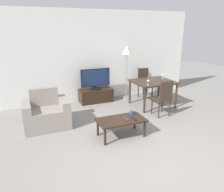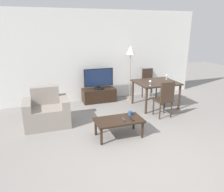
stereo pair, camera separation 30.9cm
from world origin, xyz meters
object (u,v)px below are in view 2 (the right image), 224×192
at_px(remote_secondary, 124,119).
at_px(wine_glass_center, 167,76).
at_px(armchair, 47,112).
at_px(coffee_table, 119,121).
at_px(tv, 99,79).
at_px(dining_chair_near, 165,98).
at_px(floor_lamp, 131,54).
at_px(remote_primary, 132,119).
at_px(tv_stand, 99,95).
at_px(dining_table, 156,85).
at_px(wine_glass_left, 150,82).
at_px(dining_chair_far, 148,82).
at_px(cup_white_near, 130,113).

distance_m(remote_secondary, wine_glass_center, 2.57).
bearing_deg(armchair, coffee_table, -38.04).
height_order(coffee_table, remote_secondary, remote_secondary).
xyz_separation_m(tv, dining_chair_near, (1.21, -1.74, -0.20)).
xyz_separation_m(armchair, floor_lamp, (2.60, 1.18, 1.11)).
height_order(dining_chair_near, remote_primary, dining_chair_near).
xyz_separation_m(tv_stand, wine_glass_center, (1.84, -0.80, 0.63)).
bearing_deg(wine_glass_center, dining_table, -160.97).
relative_size(tv, wine_glass_left, 6.11).
bearing_deg(tv_stand, dining_table, -33.93).
height_order(remote_secondary, wine_glass_left, wine_glass_left).
xyz_separation_m(coffee_table, dining_chair_near, (1.44, 0.58, 0.18)).
bearing_deg(dining_chair_far, remote_secondary, -128.16).
relative_size(tv_stand, cup_white_near, 10.47).
relative_size(coffee_table, wine_glass_center, 6.79).
xyz_separation_m(floor_lamp, remote_secondary, (-1.14, -2.31, -1.03)).
xyz_separation_m(armchair, coffee_table, (1.38, -1.08, 0.02)).
bearing_deg(dining_chair_far, dining_table, -104.06).
distance_m(tv_stand, wine_glass_left, 1.76).
bearing_deg(coffee_table, tv_stand, 84.37).
xyz_separation_m(floor_lamp, wine_glass_left, (0.04, -1.21, -0.59)).
bearing_deg(dining_chair_near, cup_white_near, -158.72).
height_order(dining_chair_near, floor_lamp, floor_lamp).
height_order(dining_table, dining_chair_near, dining_chair_near).
xyz_separation_m(tv, cup_white_near, (0.09, -2.18, -0.29)).
bearing_deg(wine_glass_left, dining_chair_near, -70.28).
height_order(floor_lamp, cup_white_near, floor_lamp).
bearing_deg(coffee_table, remote_primary, -23.34).
bearing_deg(wine_glass_center, tv_stand, 156.60).
bearing_deg(dining_chair_near, floor_lamp, 97.15).
distance_m(remote_primary, remote_secondary, 0.17).
height_order(tv, wine_glass_center, tv).
bearing_deg(remote_secondary, coffee_table, 147.28).
height_order(coffee_table, cup_white_near, cup_white_near).
distance_m(dining_chair_near, remote_secondary, 1.50).
bearing_deg(dining_chair_near, wine_glass_left, 109.72).
xyz_separation_m(coffee_table, remote_primary, (0.25, -0.11, 0.06)).
bearing_deg(floor_lamp, tv_stand, 176.08).
height_order(coffee_table, wine_glass_left, wine_glass_left).
xyz_separation_m(floor_lamp, wine_glass_center, (0.84, -0.73, -0.59)).
relative_size(dining_chair_near, cup_white_near, 9.86).
bearing_deg(floor_lamp, dining_chair_far, -7.59).
bearing_deg(dining_chair_far, tv_stand, 174.68).
bearing_deg(remote_primary, dining_table, 46.90).
xyz_separation_m(dining_chair_near, wine_glass_left, (-0.17, 0.47, 0.32)).
height_order(coffee_table, dining_chair_far, dining_chair_far).
bearing_deg(cup_white_near, armchair, 151.02).
bearing_deg(tv, wine_glass_center, -23.34).
height_order(armchair, remote_primary, armchair).
relative_size(armchair, coffee_table, 1.00).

